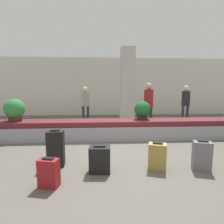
{
  "coord_description": "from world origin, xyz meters",
  "views": [
    {
      "loc": [
        -0.32,
        -3.65,
        1.53
      ],
      "look_at": [
        0.0,
        1.59,
        0.81
      ],
      "focal_mm": 28.0,
      "sensor_mm": 36.0,
      "label": 1
    }
  ],
  "objects_px": {
    "potted_plant_1": "(142,110)",
    "traveler_0": "(148,102)",
    "potted_plant_0": "(15,110)",
    "suitcase_2": "(49,173)",
    "suitcase_4": "(157,156)",
    "suitcase_3": "(56,148)",
    "traveler_1": "(186,101)",
    "suitcase_1": "(100,159)",
    "traveler_2": "(85,102)",
    "suitcase_0": "(202,156)",
    "pillar": "(127,86)"
  },
  "relations": [
    {
      "from": "suitcase_0",
      "to": "pillar",
      "type": "bearing_deg",
      "value": 116.02
    },
    {
      "from": "suitcase_2",
      "to": "traveler_2",
      "type": "distance_m",
      "value": 4.96
    },
    {
      "from": "potted_plant_1",
      "to": "suitcase_2",
      "type": "bearing_deg",
      "value": -127.45
    },
    {
      "from": "suitcase_4",
      "to": "traveler_2",
      "type": "relative_size",
      "value": 0.33
    },
    {
      "from": "suitcase_0",
      "to": "suitcase_3",
      "type": "bearing_deg",
      "value": -170.91
    },
    {
      "from": "suitcase_0",
      "to": "suitcase_1",
      "type": "relative_size",
      "value": 1.13
    },
    {
      "from": "suitcase_1",
      "to": "traveler_0",
      "type": "distance_m",
      "value": 3.87
    },
    {
      "from": "potted_plant_1",
      "to": "traveler_1",
      "type": "distance_m",
      "value": 2.91
    },
    {
      "from": "suitcase_3",
      "to": "suitcase_4",
      "type": "height_order",
      "value": "suitcase_3"
    },
    {
      "from": "suitcase_2",
      "to": "potted_plant_0",
      "type": "bearing_deg",
      "value": 136.11
    },
    {
      "from": "suitcase_2",
      "to": "potted_plant_1",
      "type": "bearing_deg",
      "value": 65.65
    },
    {
      "from": "suitcase_0",
      "to": "suitcase_2",
      "type": "xyz_separation_m",
      "value": [
        -2.69,
        -0.41,
        -0.05
      ]
    },
    {
      "from": "suitcase_0",
      "to": "suitcase_1",
      "type": "height_order",
      "value": "suitcase_0"
    },
    {
      "from": "suitcase_0",
      "to": "suitcase_2",
      "type": "distance_m",
      "value": 2.72
    },
    {
      "from": "suitcase_3",
      "to": "potted_plant_1",
      "type": "relative_size",
      "value": 1.3
    },
    {
      "from": "suitcase_2",
      "to": "suitcase_4",
      "type": "bearing_deg",
      "value": 27.94
    },
    {
      "from": "potted_plant_0",
      "to": "suitcase_0",
      "type": "bearing_deg",
      "value": -27.22
    },
    {
      "from": "suitcase_1",
      "to": "potted_plant_0",
      "type": "height_order",
      "value": "potted_plant_0"
    },
    {
      "from": "pillar",
      "to": "suitcase_0",
      "type": "relative_size",
      "value": 5.56
    },
    {
      "from": "potted_plant_0",
      "to": "traveler_2",
      "type": "bearing_deg",
      "value": 49.49
    },
    {
      "from": "suitcase_3",
      "to": "traveler_0",
      "type": "relative_size",
      "value": 0.43
    },
    {
      "from": "suitcase_4",
      "to": "potted_plant_0",
      "type": "distance_m",
      "value": 4.29
    },
    {
      "from": "suitcase_2",
      "to": "potted_plant_0",
      "type": "distance_m",
      "value": 3.28
    },
    {
      "from": "suitcase_0",
      "to": "suitcase_1",
      "type": "bearing_deg",
      "value": -164.8
    },
    {
      "from": "suitcase_0",
      "to": "potted_plant_1",
      "type": "bearing_deg",
      "value": 120.39
    },
    {
      "from": "suitcase_0",
      "to": "potted_plant_1",
      "type": "relative_size",
      "value": 1.01
    },
    {
      "from": "suitcase_0",
      "to": "potted_plant_0",
      "type": "height_order",
      "value": "potted_plant_0"
    },
    {
      "from": "potted_plant_1",
      "to": "traveler_0",
      "type": "bearing_deg",
      "value": 65.62
    },
    {
      "from": "suitcase_3",
      "to": "potted_plant_0",
      "type": "distance_m",
      "value": 2.61
    },
    {
      "from": "traveler_0",
      "to": "suitcase_4",
      "type": "bearing_deg",
      "value": 147.74
    },
    {
      "from": "potted_plant_1",
      "to": "traveler_2",
      "type": "relative_size",
      "value": 0.36
    },
    {
      "from": "suitcase_2",
      "to": "suitcase_4",
      "type": "distance_m",
      "value": 1.94
    },
    {
      "from": "traveler_1",
      "to": "suitcase_1",
      "type": "bearing_deg",
      "value": -100.26
    },
    {
      "from": "potted_plant_0",
      "to": "suitcase_2",
      "type": "bearing_deg",
      "value": -56.98
    },
    {
      "from": "suitcase_0",
      "to": "traveler_0",
      "type": "xyz_separation_m",
      "value": [
        -0.12,
        3.37,
        0.76
      ]
    },
    {
      "from": "suitcase_4",
      "to": "traveler_2",
      "type": "xyz_separation_m",
      "value": [
        -1.74,
        4.41,
        0.69
      ]
    },
    {
      "from": "suitcase_4",
      "to": "traveler_1",
      "type": "relative_size",
      "value": 0.32
    },
    {
      "from": "potted_plant_1",
      "to": "traveler_0",
      "type": "distance_m",
      "value": 1.15
    },
    {
      "from": "traveler_1",
      "to": "pillar",
      "type": "bearing_deg",
      "value": -155.87
    },
    {
      "from": "suitcase_1",
      "to": "potted_plant_0",
      "type": "bearing_deg",
      "value": 141.6
    },
    {
      "from": "suitcase_4",
      "to": "suitcase_0",
      "type": "bearing_deg",
      "value": 11.62
    },
    {
      "from": "pillar",
      "to": "suitcase_4",
      "type": "height_order",
      "value": "pillar"
    },
    {
      "from": "suitcase_4",
      "to": "suitcase_3",
      "type": "bearing_deg",
      "value": -169.75
    },
    {
      "from": "suitcase_4",
      "to": "traveler_2",
      "type": "distance_m",
      "value": 4.79
    },
    {
      "from": "traveler_1",
      "to": "potted_plant_1",
      "type": "bearing_deg",
      "value": -110.7
    },
    {
      "from": "suitcase_1",
      "to": "potted_plant_0",
      "type": "relative_size",
      "value": 0.77
    },
    {
      "from": "suitcase_2",
      "to": "traveler_1",
      "type": "distance_m",
      "value": 6.36
    },
    {
      "from": "suitcase_3",
      "to": "suitcase_4",
      "type": "relative_size",
      "value": 1.4
    },
    {
      "from": "traveler_1",
      "to": "suitcase_0",
      "type": "bearing_deg",
      "value": -81.25
    },
    {
      "from": "pillar",
      "to": "potted_plant_1",
      "type": "bearing_deg",
      "value": -85.3
    }
  ]
}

